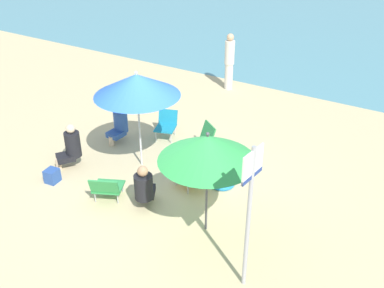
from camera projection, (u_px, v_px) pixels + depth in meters
The scene contains 15 objects.
ground_plane at pixel (161, 182), 8.68m from camera, with size 40.00×40.00×0.00m, color #D3BC8C.
sea_water at pixel (347, 29), 18.81m from camera, with size 40.00×16.00×0.01m, color #5693A3.
umbrella_blue at pixel (137, 85), 8.37m from camera, with size 1.68×1.68×2.06m.
umbrella_green at pixel (207, 148), 6.69m from camera, with size 1.55×1.55×1.84m.
beach_chair_a at pixel (107, 187), 8.02m from camera, with size 0.71×0.72×0.55m.
beach_chair_b at pixel (193, 175), 8.35m from camera, with size 0.69×0.65×0.57m.
beach_chair_c at pixel (203, 139), 9.48m from camera, with size 0.71×0.71×0.67m.
beach_chair_d at pixel (166, 124), 10.17m from camera, with size 0.60×0.67×0.61m.
person_a at pixel (71, 146), 8.96m from camera, with size 0.49×0.54×0.96m.
person_b at pixel (144, 187), 7.78m from camera, with size 0.49×0.56×0.88m.
person_c at pixel (119, 124), 9.97m from camera, with size 0.33×0.56×0.88m.
person_d at pixel (229, 61), 12.51m from camera, with size 0.28×0.28×1.62m.
warning_sign at pixel (250, 200), 5.68m from camera, with size 0.07×0.47×2.28m.
swim_ring at pixel (222, 183), 8.58m from camera, with size 0.50×0.50×0.08m, color #238CD8.
beach_bag at pixel (52, 176), 8.62m from camera, with size 0.25×0.24×0.27m, color #2D519E.
Camera 1 is at (4.33, -5.80, 4.89)m, focal length 41.27 mm.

